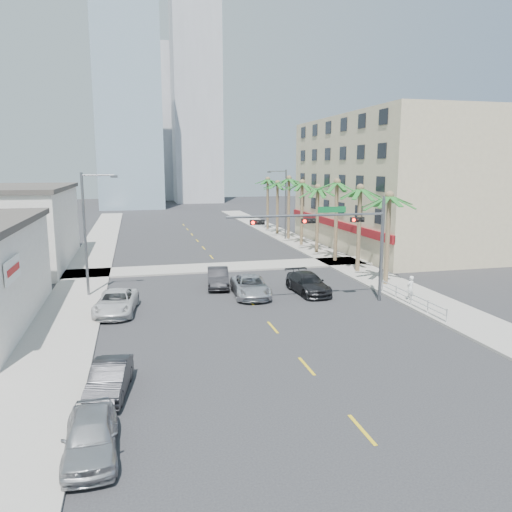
{
  "coord_description": "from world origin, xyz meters",
  "views": [
    {
      "loc": [
        -7.69,
        -23.29,
        9.42
      ],
      "look_at": [
        0.1,
        8.59,
        3.5
      ],
      "focal_mm": 35.0,
      "sensor_mm": 36.0,
      "label": 1
    }
  ],
  "objects_px": {
    "car_parked_mid": "(109,379)",
    "car_lane_center": "(250,286)",
    "car_lane_left": "(218,278)",
    "car_parked_near": "(91,435)",
    "traffic_signal_mast": "(340,231)",
    "car_lane_right": "(308,283)",
    "car_parked_far": "(116,302)",
    "pedestrian": "(410,288)"
  },
  "relations": [
    {
      "from": "car_lane_center",
      "to": "traffic_signal_mast",
      "type": "bearing_deg",
      "value": -28.36
    },
    {
      "from": "traffic_signal_mast",
      "to": "car_lane_center",
      "type": "bearing_deg",
      "value": 148.02
    },
    {
      "from": "car_parked_far",
      "to": "car_lane_right",
      "type": "xyz_separation_m",
      "value": [
        13.85,
        2.02,
        0.02
      ]
    },
    {
      "from": "car_lane_right",
      "to": "pedestrian",
      "type": "xyz_separation_m",
      "value": [
        6.12,
        -4.12,
        0.26
      ]
    },
    {
      "from": "car_lane_right",
      "to": "car_parked_far",
      "type": "bearing_deg",
      "value": -175.62
    },
    {
      "from": "car_lane_center",
      "to": "car_lane_left",
      "type": "bearing_deg",
      "value": 122.33
    },
    {
      "from": "car_parked_near",
      "to": "car_parked_mid",
      "type": "bearing_deg",
      "value": 83.28
    },
    {
      "from": "car_parked_mid",
      "to": "car_lane_right",
      "type": "xyz_separation_m",
      "value": [
        13.76,
        14.07,
        0.08
      ]
    },
    {
      "from": "car_parked_far",
      "to": "pedestrian",
      "type": "xyz_separation_m",
      "value": [
        19.96,
        -2.1,
        0.28
      ]
    },
    {
      "from": "car_parked_near",
      "to": "car_lane_right",
      "type": "relative_size",
      "value": 0.82
    },
    {
      "from": "car_lane_right",
      "to": "pedestrian",
      "type": "distance_m",
      "value": 7.38
    },
    {
      "from": "car_lane_left",
      "to": "pedestrian",
      "type": "height_order",
      "value": "pedestrian"
    },
    {
      "from": "car_lane_right",
      "to": "car_parked_near",
      "type": "bearing_deg",
      "value": -131.17
    },
    {
      "from": "car_parked_mid",
      "to": "car_lane_left",
      "type": "height_order",
      "value": "car_lane_left"
    },
    {
      "from": "car_lane_left",
      "to": "car_lane_right",
      "type": "xyz_separation_m",
      "value": [
        6.26,
        -3.49,
        -0.01
      ]
    },
    {
      "from": "car_lane_left",
      "to": "car_parked_near",
      "type": "bearing_deg",
      "value": -101.94
    },
    {
      "from": "traffic_signal_mast",
      "to": "car_lane_left",
      "type": "distance_m",
      "value": 10.84
    },
    {
      "from": "car_parked_far",
      "to": "car_lane_left",
      "type": "xyz_separation_m",
      "value": [
        7.59,
        5.51,
        0.03
      ]
    },
    {
      "from": "car_lane_right",
      "to": "pedestrian",
      "type": "height_order",
      "value": "pedestrian"
    },
    {
      "from": "car_parked_near",
      "to": "pedestrian",
      "type": "bearing_deg",
      "value": 33.9
    },
    {
      "from": "car_parked_far",
      "to": "car_lane_left",
      "type": "height_order",
      "value": "car_lane_left"
    },
    {
      "from": "traffic_signal_mast",
      "to": "car_parked_mid",
      "type": "bearing_deg",
      "value": -143.87
    },
    {
      "from": "car_parked_near",
      "to": "car_parked_far",
      "type": "bearing_deg",
      "value": 87.27
    },
    {
      "from": "traffic_signal_mast",
      "to": "car_parked_near",
      "type": "relative_size",
      "value": 2.61
    },
    {
      "from": "car_parked_mid",
      "to": "car_lane_center",
      "type": "xyz_separation_m",
      "value": [
        9.35,
        14.18,
        0.07
      ]
    },
    {
      "from": "car_parked_near",
      "to": "car_lane_right",
      "type": "distance_m",
      "value": 23.39
    },
    {
      "from": "car_lane_right",
      "to": "car_lane_center",
      "type": "bearing_deg",
      "value": 174.69
    },
    {
      "from": "car_parked_near",
      "to": "car_parked_mid",
      "type": "height_order",
      "value": "car_parked_near"
    },
    {
      "from": "car_parked_near",
      "to": "car_parked_mid",
      "type": "relative_size",
      "value": 1.04
    },
    {
      "from": "car_parked_near",
      "to": "car_lane_center",
      "type": "distance_m",
      "value": 21.11
    },
    {
      "from": "traffic_signal_mast",
      "to": "car_parked_far",
      "type": "relative_size",
      "value": 2.11
    },
    {
      "from": "car_parked_near",
      "to": "car_lane_left",
      "type": "distance_m",
      "value": 23.47
    },
    {
      "from": "car_lane_center",
      "to": "car_parked_far",
      "type": "bearing_deg",
      "value": -163.69
    },
    {
      "from": "car_parked_mid",
      "to": "car_lane_right",
      "type": "distance_m",
      "value": 19.68
    },
    {
      "from": "traffic_signal_mast",
      "to": "car_parked_mid",
      "type": "xyz_separation_m",
      "value": [
        -14.78,
        -10.79,
        -4.39
      ]
    },
    {
      "from": "car_parked_far",
      "to": "car_lane_center",
      "type": "xyz_separation_m",
      "value": [
        9.44,
        2.13,
        0.01
      ]
    },
    {
      "from": "car_parked_near",
      "to": "pedestrian",
      "type": "relative_size",
      "value": 2.46
    },
    {
      "from": "car_lane_left",
      "to": "car_lane_right",
      "type": "height_order",
      "value": "car_lane_left"
    },
    {
      "from": "car_lane_left",
      "to": "car_parked_mid",
      "type": "bearing_deg",
      "value": -105.39
    },
    {
      "from": "traffic_signal_mast",
      "to": "car_lane_center",
      "type": "relative_size",
      "value": 2.08
    },
    {
      "from": "car_parked_near",
      "to": "car_lane_right",
      "type": "bearing_deg",
      "value": 51.09
    },
    {
      "from": "car_parked_mid",
      "to": "car_lane_right",
      "type": "relative_size",
      "value": 0.79
    }
  ]
}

